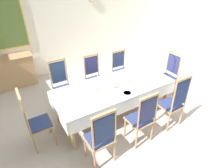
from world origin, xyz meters
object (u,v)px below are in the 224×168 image
at_px(chair_south_b, 142,118).
at_px(spoon_secondary, 132,92).
at_px(sideboard, 8,73).
at_px(chair_north_a, 62,84).
at_px(chair_south_c, 174,102).
at_px(bowl_near_left, 81,84).
at_px(chair_head_east, 168,74).
at_px(chair_north_c, 121,69).
at_px(spoon_primary, 76,86).
at_px(chair_head_west, 34,120).
at_px(candlestick_west, 98,85).
at_px(soup_tureen, 112,82).
at_px(chair_north_b, 94,76).
at_px(dining_table, 114,89).
at_px(candlestick_east, 129,76).
at_px(framed_painting, 2,24).
at_px(bowl_near_right, 127,93).
at_px(chair_south_a, 101,137).

xyz_separation_m(chair_south_b, spoon_secondary, (0.18, 0.56, 0.19)).
bearing_deg(chair_south_b, sideboard, 117.61).
bearing_deg(chair_north_a, chair_south_c, 131.62).
relative_size(bowl_near_left, sideboard, 0.10).
relative_size(chair_north_a, chair_head_east, 1.04).
height_order(chair_north_c, spoon_primary, chair_north_c).
bearing_deg(chair_head_west, candlestick_west, 90.00).
bearing_deg(soup_tureen, chair_north_b, 87.53).
xyz_separation_m(dining_table, chair_north_c, (0.82, 0.94, -0.14)).
height_order(chair_north_b, candlestick_west, candlestick_west).
xyz_separation_m(chair_south_b, candlestick_east, (0.40, 0.95, 0.32)).
height_order(chair_head_east, framed_painting, framed_painting).
distance_m(dining_table, soup_tureen, 0.19).
xyz_separation_m(spoon_primary, sideboard, (-1.18, 2.19, -0.33)).
height_order(chair_south_c, chair_north_c, chair_south_c).
bearing_deg(framed_painting, chair_north_b, -49.70).
distance_m(chair_south_b, candlestick_east, 1.07).
distance_m(chair_north_a, chair_head_east, 2.72).
bearing_deg(chair_north_a, chair_head_west, 49.02).
bearing_deg(soup_tureen, chair_head_east, 0.00).
relative_size(chair_head_east, bowl_near_right, 6.10).
bearing_deg(bowl_near_left, chair_south_a, -101.45).
height_order(dining_table, chair_north_c, chair_north_c).
height_order(bowl_near_left, spoon_primary, bowl_near_left).
relative_size(chair_south_a, sideboard, 0.81).
bearing_deg(chair_north_b, dining_table, 90.53).
bearing_deg(spoon_primary, bowl_near_right, -41.27).
distance_m(dining_table, spoon_secondary, 0.43).
distance_m(chair_south_b, spoon_secondary, 0.62).
relative_size(candlestick_east, sideboard, 0.22).
bearing_deg(sideboard, candlestick_west, 119.52).
xyz_separation_m(chair_south_c, bowl_near_left, (-1.41, 1.35, 0.18)).
height_order(candlestick_east, framed_painting, framed_painting).
xyz_separation_m(soup_tureen, sideboard, (-1.82, 2.62, -0.44)).
bearing_deg(chair_south_b, soup_tureen, 92.47).
height_order(bowl_near_right, spoon_secondary, bowl_near_right).
bearing_deg(candlestick_east, chair_north_a, 142.95).
relative_size(chair_north_c, candlestick_west, 3.00).
distance_m(chair_head_east, soup_tureen, 1.76).
height_order(chair_north_a, chair_head_west, chair_head_west).
bearing_deg(candlestick_west, chair_north_c, 37.86).
distance_m(chair_south_a, chair_south_b, 0.86).
xyz_separation_m(chair_head_east, soup_tureen, (-1.73, -0.00, 0.30)).
height_order(candlestick_west, bowl_near_right, candlestick_west).
height_order(chair_north_a, sideboard, chair_north_a).
bearing_deg(chair_south_c, chair_head_west, 159.26).
height_order(chair_south_c, bowl_near_left, chair_south_c).
bearing_deg(chair_north_a, candlestick_east, 142.95).
relative_size(chair_south_b, soup_tureen, 4.14).
xyz_separation_m(chair_north_c, spoon_secondary, (-0.65, -1.33, 0.22)).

